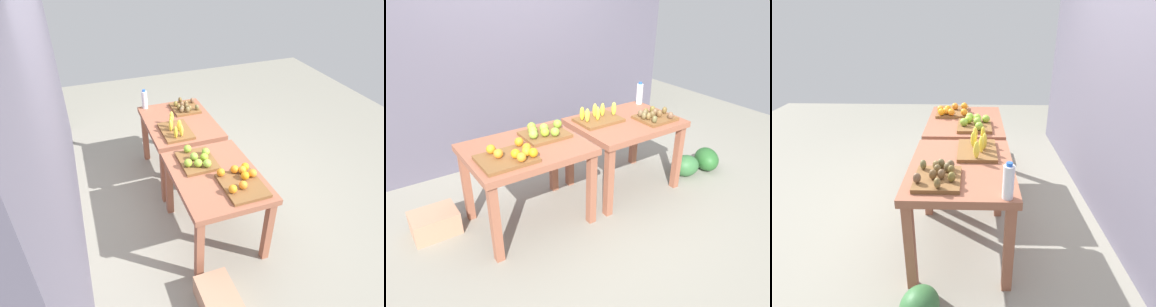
# 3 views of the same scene
# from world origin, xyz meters

# --- Properties ---
(ground_plane) EXTENTS (8.00, 8.00, 0.00)m
(ground_plane) POSITION_xyz_m (0.00, 0.00, 0.00)
(ground_plane) COLOR gray
(back_wall) EXTENTS (4.40, 0.12, 3.00)m
(back_wall) POSITION_xyz_m (0.00, 1.35, 1.50)
(back_wall) COLOR #5A5565
(back_wall) RESTS_ON ground_plane
(display_table_left) EXTENTS (1.04, 0.80, 0.77)m
(display_table_left) POSITION_xyz_m (-0.56, 0.00, 0.65)
(display_table_left) COLOR #965740
(display_table_left) RESTS_ON ground_plane
(display_table_right) EXTENTS (1.04, 0.80, 0.77)m
(display_table_right) POSITION_xyz_m (0.56, 0.00, 0.65)
(display_table_right) COLOR #965740
(display_table_right) RESTS_ON ground_plane
(orange_bin) EXTENTS (0.46, 0.37, 0.11)m
(orange_bin) POSITION_xyz_m (-0.77, -0.15, 0.81)
(orange_bin) COLOR brown
(orange_bin) RESTS_ON display_table_left
(apple_bin) EXTENTS (0.41, 0.34, 0.11)m
(apple_bin) POSITION_xyz_m (-0.32, 0.10, 0.81)
(apple_bin) COLOR brown
(apple_bin) RESTS_ON display_table_left
(banana_crate) EXTENTS (0.44, 0.32, 0.17)m
(banana_crate) POSITION_xyz_m (0.31, 0.13, 0.81)
(banana_crate) COLOR brown
(banana_crate) RESTS_ON display_table_right
(kiwi_bin) EXTENTS (0.36, 0.32, 0.10)m
(kiwi_bin) POSITION_xyz_m (0.81, -0.15, 0.80)
(kiwi_bin) COLOR brown
(kiwi_bin) RESTS_ON display_table_right
(water_bottle) EXTENTS (0.07, 0.07, 0.25)m
(water_bottle) POSITION_xyz_m (1.02, 0.31, 0.88)
(water_bottle) COLOR silver
(water_bottle) RESTS_ON display_table_right
(watermelon_pile) EXTENTS (0.70, 0.43, 0.26)m
(watermelon_pile) POSITION_xyz_m (1.49, -0.26, 0.13)
(watermelon_pile) COLOR #28612A
(watermelon_pile) RESTS_ON ground_plane
(cardboard_produce_box) EXTENTS (0.40, 0.30, 0.21)m
(cardboard_produce_box) POSITION_xyz_m (-1.36, 0.30, 0.11)
(cardboard_produce_box) COLOR tan
(cardboard_produce_box) RESTS_ON ground_plane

